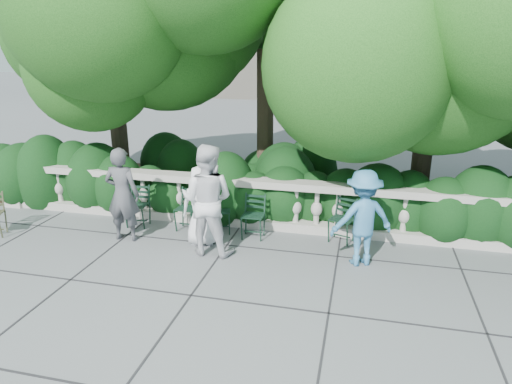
% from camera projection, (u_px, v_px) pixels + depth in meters
% --- Properties ---
extents(ground, '(90.00, 90.00, 0.00)m').
position_uv_depth(ground, '(242.00, 268.00, 7.48)').
color(ground, '#565B5F').
rests_on(ground, ground).
extents(balustrade, '(12.00, 0.44, 1.00)m').
position_uv_depth(balustrade, '(265.00, 205.00, 8.99)').
color(balustrade, '#9E998E').
rests_on(balustrade, ground).
extents(shrub_hedge, '(15.00, 2.60, 1.70)m').
position_uv_depth(shrub_hedge, '(277.00, 207.00, 10.25)').
color(shrub_hedge, black).
rests_on(shrub_hedge, ground).
extents(tree_canopy, '(15.04, 6.52, 6.78)m').
position_uv_depth(tree_canopy, '(315.00, 20.00, 9.05)').
color(tree_canopy, '#3F3023').
rests_on(tree_canopy, ground).
extents(chair_a, '(0.57, 0.59, 0.84)m').
position_uv_depth(chair_a, '(125.00, 223.00, 9.35)').
color(chair_a, black).
rests_on(chair_a, ground).
extents(chair_b, '(0.47, 0.50, 0.84)m').
position_uv_depth(chair_b, '(136.00, 229.00, 9.09)').
color(chair_b, black).
rests_on(chair_b, ground).
extents(chair_c, '(0.56, 0.59, 0.84)m').
position_uv_depth(chair_c, '(220.00, 235.00, 8.77)').
color(chair_c, black).
rests_on(chair_c, ground).
extents(chair_d, '(0.47, 0.51, 0.84)m').
position_uv_depth(chair_d, '(185.00, 232.00, 8.90)').
color(chair_d, black).
rests_on(chair_d, ground).
extents(chair_e, '(0.45, 0.49, 0.84)m').
position_uv_depth(chair_e, '(251.00, 241.00, 8.53)').
color(chair_e, black).
rests_on(chair_e, ground).
extents(chair_f, '(0.57, 0.59, 0.84)m').
position_uv_depth(chair_f, '(338.00, 244.00, 8.37)').
color(chair_f, black).
rests_on(chair_f, ground).
extents(person_businessman, '(0.80, 0.59, 1.48)m').
position_uv_depth(person_businessman, '(201.00, 205.00, 8.19)').
color(person_businessman, white).
rests_on(person_businessman, ground).
extents(person_woman_grey, '(0.66, 0.45, 1.76)m').
position_uv_depth(person_woman_grey, '(123.00, 195.00, 8.34)').
color(person_woman_grey, '#46464B').
rests_on(person_woman_grey, ground).
extents(person_casual_man, '(0.96, 0.76, 1.94)m').
position_uv_depth(person_casual_man, '(207.00, 200.00, 7.78)').
color(person_casual_man, silver).
rests_on(person_casual_man, ground).
extents(person_older_blue, '(1.20, 0.97, 1.62)m').
position_uv_depth(person_older_blue, '(362.00, 218.00, 7.41)').
color(person_older_blue, teal).
rests_on(person_older_blue, ground).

